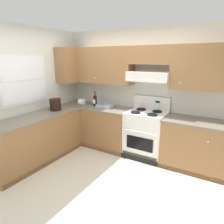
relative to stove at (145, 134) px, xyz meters
The scene contains 10 objects.
ground_plane 1.42m from the stove, 110.59° to the right, with size 7.04×7.04×0.00m, color beige.
wall_back 1.04m from the stove, 102.66° to the left, with size 4.68×0.57×2.55m.
wall_left 2.46m from the stove, 153.54° to the right, with size 0.47×4.00×2.55m.
counter_back_run 0.27m from the stove, behind, with size 3.60×0.65×0.91m.
counter_left_run 2.13m from the stove, 143.70° to the right, with size 0.63×1.91×0.91m.
stove is the anchor object (origin of this frame).
wine_bottle 1.36m from the stove, behind, with size 0.08×0.08×0.33m.
bowl 1.06m from the stove, behind, with size 0.35×0.24×0.07m.
bucket 1.94m from the stove, 156.58° to the right, with size 0.24×0.24×0.24m.
paper_towel_roll 1.63m from the stove, behind, with size 0.12×0.14×0.14m.
Camera 1 is at (1.82, -2.34, 1.95)m, focal length 32.12 mm.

